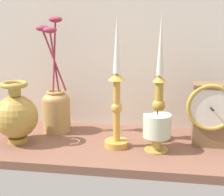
{
  "coord_description": "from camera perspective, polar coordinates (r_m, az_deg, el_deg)",
  "views": [
    {
      "loc": [
        15.66,
        -99.24,
        39.17
      ],
      "look_at": [
        -0.27,
        0.0,
        14.0
      ],
      "focal_mm": 56.48,
      "sensor_mm": 36.0,
      "label": 1
    }
  ],
  "objects": [
    {
      "name": "brass_vase_bulbous",
      "position": [
        1.09,
        -15.24,
        -2.74
      ],
      "size": [
        13.04,
        13.04,
        18.71
      ],
      "color": "#AD8A3C",
      "rests_on": "ground_plane"
    },
    {
      "name": "mantel_clock",
      "position": [
        1.07,
        15.51,
        -2.33
      ],
      "size": [
        13.86,
        9.68,
        19.22
      ],
      "color": "brown",
      "rests_on": "ground_plane"
    },
    {
      "name": "brass_vase_jar",
      "position": [
        1.17,
        -9.05,
        -1.15
      ],
      "size": [
        9.96,
        9.07,
        37.32
      ],
      "color": "tan",
      "rests_on": "ground_plane"
    },
    {
      "name": "back_wall",
      "position": [
        1.19,
        1.57,
        10.84
      ],
      "size": [
        120.0,
        2.0,
        65.0
      ],
      "primitive_type": "cube",
      "color": "silver",
      "rests_on": "ground_plane"
    },
    {
      "name": "ground_plane",
      "position": [
        1.08,
        0.14,
        -7.83
      ],
      "size": [
        100.0,
        36.0,
        2.4
      ],
      "primitive_type": "cube",
      "color": "brown"
    },
    {
      "name": "pillar_candle_front",
      "position": [
        1.01,
        7.28,
        -4.99
      ],
      "size": [
        7.93,
        7.93,
        11.93
      ],
      "color": "tan",
      "rests_on": "ground_plane"
    },
    {
      "name": "candlestick_tall_center",
      "position": [
        1.01,
        0.76,
        -0.29
      ],
      "size": [
        7.09,
        7.09,
        37.87
      ],
      "color": "gold",
      "rests_on": "ground_plane"
    },
    {
      "name": "candlestick_tall_left",
      "position": [
        1.08,
        7.6,
        -0.13
      ],
      "size": [
        7.81,
        7.81,
        38.68
      ],
      "color": "#B38E38",
      "rests_on": "ground_plane"
    }
  ]
}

